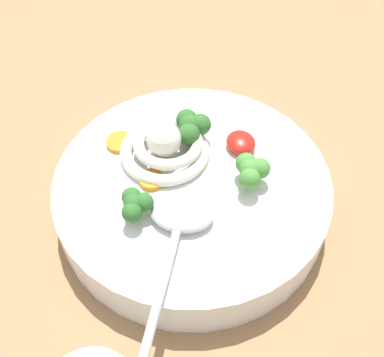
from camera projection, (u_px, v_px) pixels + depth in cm
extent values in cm
cube|color=#936D47|center=(149.00, 199.00, 53.95)|extent=(107.75, 107.75, 3.88)
cylinder|color=white|center=(192.00, 193.00, 48.96)|extent=(27.76, 27.76, 4.78)
cylinder|color=#B27A33|center=(192.00, 192.00, 48.81)|extent=(24.43, 24.43, 4.40)
torus|color=silver|center=(165.00, 152.00, 48.52)|extent=(9.26, 9.26, 1.28)
torus|color=silver|center=(167.00, 141.00, 48.17)|extent=(9.92, 9.92, 1.15)
sphere|color=silver|center=(165.00, 141.00, 47.24)|extent=(3.59, 3.59, 3.59)
ellipsoid|color=#B7B7BC|center=(182.00, 213.00, 43.46)|extent=(6.69, 7.36, 1.60)
cylinder|color=#B7B7BC|center=(162.00, 286.00, 38.76)|extent=(13.64, 7.71, 0.80)
ellipsoid|color=red|center=(241.00, 142.00, 49.29)|extent=(3.35, 3.01, 1.51)
cylinder|color=#7A9E60|center=(248.00, 180.00, 46.24)|extent=(1.05, 1.05, 1.13)
sphere|color=#478938|center=(250.00, 170.00, 45.01)|extent=(2.07, 2.07, 2.07)
sphere|color=#478938|center=(246.00, 163.00, 45.79)|extent=(2.07, 2.07, 2.07)
sphere|color=#478938|center=(250.00, 178.00, 44.44)|extent=(2.07, 2.07, 2.07)
sphere|color=#478938|center=(260.00, 168.00, 45.31)|extent=(2.07, 2.07, 2.07)
cylinder|color=#7A9E60|center=(135.00, 213.00, 43.81)|extent=(0.94, 0.94, 1.01)
sphere|color=#2D6628|center=(133.00, 204.00, 42.71)|extent=(1.86, 1.86, 1.86)
sphere|color=#2D6628|center=(132.00, 197.00, 43.41)|extent=(1.86, 1.86, 1.86)
sphere|color=#2D6628|center=(132.00, 212.00, 42.19)|extent=(1.86, 1.86, 1.86)
sphere|color=#2D6628|center=(144.00, 202.00, 42.98)|extent=(1.86, 1.86, 1.86)
cylinder|color=#7A9E60|center=(190.00, 138.00, 49.91)|extent=(1.16, 1.16, 1.24)
sphere|color=#2D6628|center=(190.00, 126.00, 48.56)|extent=(2.28, 2.28, 2.28)
sphere|color=#2D6628|center=(187.00, 120.00, 49.41)|extent=(2.28, 2.28, 2.28)
sphere|color=#2D6628|center=(189.00, 134.00, 47.93)|extent=(2.28, 2.28, 2.28)
sphere|color=#2D6628|center=(200.00, 125.00, 48.89)|extent=(2.28, 2.28, 2.28)
cylinder|color=orange|center=(150.00, 180.00, 46.58)|extent=(2.50, 2.50, 0.61)
cylinder|color=orange|center=(120.00, 142.00, 49.97)|extent=(2.97, 2.97, 0.54)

